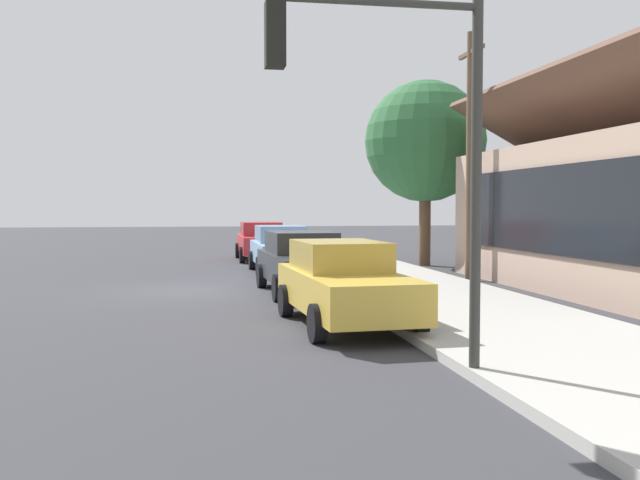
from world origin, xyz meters
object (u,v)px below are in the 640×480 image
at_px(car_mustard, 344,283).
at_px(fire_hydrant_red, 358,274).
at_px(utility_pole_wooden, 470,151).
at_px(traffic_light_main, 397,109).
at_px(car_skyblue, 282,249).
at_px(car_charcoal, 304,262).
at_px(car_cherry, 262,241).
at_px(shade_tree, 425,142).

xyz_separation_m(car_mustard, fire_hydrant_red, (-4.95, 1.43, -0.32)).
bearing_deg(fire_hydrant_red, utility_pole_wooden, 120.14).
height_order(car_mustard, traffic_light_main, traffic_light_main).
relative_size(car_skyblue, car_charcoal, 0.95).
bearing_deg(car_charcoal, car_cherry, 177.93).
height_order(shade_tree, fire_hydrant_red, shade_tree).
relative_size(car_charcoal, car_mustard, 1.02).
relative_size(car_charcoal, utility_pole_wooden, 0.64).
bearing_deg(shade_tree, car_mustard, -24.68).
xyz_separation_m(traffic_light_main, fire_hydrant_red, (-9.27, 1.66, -2.99)).
height_order(car_skyblue, traffic_light_main, traffic_light_main).
bearing_deg(car_skyblue, car_charcoal, -1.55).
bearing_deg(car_mustard, car_skyblue, 176.12).
relative_size(car_mustard, shade_tree, 0.67).
bearing_deg(utility_pole_wooden, fire_hydrant_red, -59.86).
bearing_deg(car_mustard, car_cherry, 176.91).
xyz_separation_m(car_charcoal, utility_pole_wooden, (-2.15, 5.43, 3.11)).
height_order(car_cherry, traffic_light_main, traffic_light_main).
distance_m(utility_pole_wooden, fire_hydrant_red, 5.76).
height_order(car_charcoal, traffic_light_main, traffic_light_main).
height_order(shade_tree, traffic_light_main, shade_tree).
xyz_separation_m(utility_pole_wooden, fire_hydrant_red, (2.32, -4.00, -3.43)).
bearing_deg(car_charcoal, traffic_light_main, -3.84).
distance_m(car_mustard, utility_pole_wooden, 9.59).
xyz_separation_m(car_cherry, shade_tree, (3.85, 5.88, 3.89)).
height_order(car_skyblue, utility_pole_wooden, utility_pole_wooden).
height_order(car_skyblue, car_charcoal, same).
relative_size(car_mustard, utility_pole_wooden, 0.63).
bearing_deg(car_mustard, traffic_light_main, -6.45).
height_order(car_charcoal, shade_tree, shade_tree).
bearing_deg(traffic_light_main, car_mustard, 176.93).
bearing_deg(car_mustard, fire_hydrant_red, 160.54).
relative_size(car_mustard, traffic_light_main, 0.91).
distance_m(shade_tree, fire_hydrant_red, 9.78).
bearing_deg(fire_hydrant_red, car_skyblue, -167.16).
xyz_separation_m(car_charcoal, traffic_light_main, (9.44, -0.23, 2.67)).
bearing_deg(utility_pole_wooden, car_charcoal, -68.38).
distance_m(car_cherry, fire_hydrant_red, 11.63).
bearing_deg(shade_tree, traffic_light_main, -19.60).
height_order(car_skyblue, car_mustard, same).
bearing_deg(utility_pole_wooden, shade_tree, 176.01).
relative_size(car_cherry, fire_hydrant_red, 6.50).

